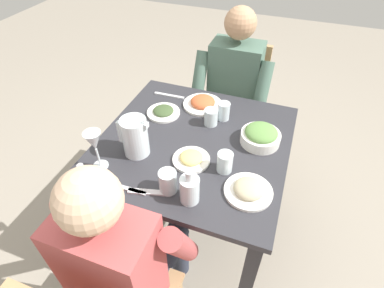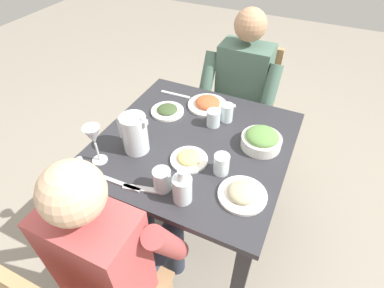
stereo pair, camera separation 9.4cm
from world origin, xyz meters
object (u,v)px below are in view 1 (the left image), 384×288
object	(u,v)px
diner_near	(230,95)
salt_shaker	(81,169)
diner_far	(128,252)
plate_beans	(249,190)
water_glass_far_left	(224,111)
water_pitcher	(135,137)
water_glass_center	(211,117)
plate_dolmas	(163,112)
salad_bowl	(261,136)
wine_glass	(94,143)
plate_fries	(191,159)
water_glass_near_right	(168,182)
dining_table	(194,157)
water_glass_near_left	(225,162)
chair_near	(236,97)
oil_carafe	(190,190)
plate_rice_curry	(203,103)

from	to	relation	value
diner_near	salt_shaker	bearing A→B (deg)	66.62
diner_far	plate_beans	distance (m)	0.54
diner_near	water_glass_far_left	world-z (taller)	diner_near
water_pitcher	water_glass_center	xyz separation A→B (m)	(-0.26, -0.33, -0.05)
water_glass_center	salt_shaker	bearing A→B (deg)	51.59
plate_dolmas	water_glass_center	size ratio (longest dim) A/B	2.04
salad_bowl	wine_glass	world-z (taller)	wine_glass
plate_fries	water_glass_near_right	bearing A→B (deg)	80.98
plate_beans	salad_bowl	bearing A→B (deg)	-87.35
dining_table	wine_glass	size ratio (longest dim) A/B	4.68
water_glass_near_left	plate_fries	bearing A→B (deg)	-0.71
water_glass_far_left	water_glass_near_right	bearing A→B (deg)	81.79
plate_fries	plate_dolmas	size ratio (longest dim) A/B	0.96
chair_near	plate_beans	world-z (taller)	chair_near
water_pitcher	plate_fries	world-z (taller)	water_pitcher
salad_bowl	water_glass_center	bearing A→B (deg)	-11.78
chair_near	water_glass_near_left	world-z (taller)	chair_near
dining_table	plate_dolmas	distance (m)	0.31
water_glass_near_left	plate_dolmas	bearing A→B (deg)	-34.44
water_glass_near_left	water_glass_center	bearing A→B (deg)	-62.14
plate_fries	oil_carafe	bearing A→B (deg)	108.52
water_glass_near_right	plate_fries	bearing A→B (deg)	-99.02
chair_near	water_pitcher	size ratio (longest dim) A/B	4.52
water_pitcher	plate_fries	bearing A→B (deg)	-173.00
dining_table	diner_far	world-z (taller)	diner_far
water_glass_near_right	dining_table	bearing A→B (deg)	-89.13
water_pitcher	water_glass_near_right	bearing A→B (deg)	145.03
water_glass_far_left	diner_far	bearing A→B (deg)	80.59
water_glass_center	salt_shaker	size ratio (longest dim) A/B	1.64
dining_table	water_glass_far_left	size ratio (longest dim) A/B	9.43
water_glass_near_left	water_glass_near_right	bearing A→B (deg)	45.49
plate_beans	water_glass_far_left	size ratio (longest dim) A/B	2.09
salt_shaker	wine_glass	bearing A→B (deg)	-126.20
plate_fries	water_glass_near_right	size ratio (longest dim) A/B	1.68
wine_glass	diner_far	bearing A→B (deg)	134.50
diner_near	plate_beans	bearing A→B (deg)	109.11
plate_rice_curry	oil_carafe	size ratio (longest dim) A/B	1.35
plate_rice_curry	wine_glass	world-z (taller)	wine_glass
diner_near	oil_carafe	bearing A→B (deg)	94.30
dining_table	water_glass_far_left	bearing A→B (deg)	-110.67
plate_beans	water_glass_near_left	world-z (taller)	water_glass_near_left
plate_beans	water_glass_far_left	xyz separation A→B (m)	(0.24, -0.46, 0.03)
plate_beans	diner_near	bearing A→B (deg)	-70.89
chair_near	water_pitcher	distance (m)	1.06
wine_glass	water_glass_far_left	bearing A→B (deg)	-128.36
water_glass_near_left	wine_glass	size ratio (longest dim) A/B	0.49
plate_rice_curry	plate_dolmas	xyz separation A→B (m)	(0.18, 0.15, -0.00)
chair_near	diner_near	bearing A→B (deg)	90.00
plate_fries	plate_dolmas	bearing A→B (deg)	-47.16
diner_far	water_glass_far_left	xyz separation A→B (m)	(-0.14, -0.83, 0.14)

